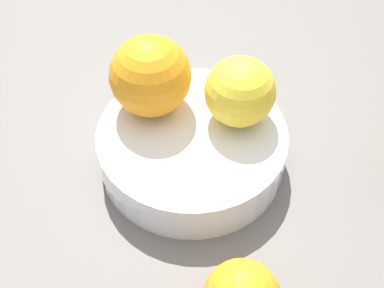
% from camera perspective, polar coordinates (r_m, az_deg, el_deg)
% --- Properties ---
extents(ground_plane, '(1.10, 1.10, 0.02)m').
position_cam_1_polar(ground_plane, '(0.55, 0.00, -2.54)').
color(ground_plane, '#66605B').
extents(fruit_bowl, '(0.19, 0.19, 0.05)m').
position_cam_1_polar(fruit_bowl, '(0.52, 0.00, -0.41)').
color(fruit_bowl, white).
rests_on(fruit_bowl, ground_plane).
extents(orange_in_bowl_0, '(0.08, 0.08, 0.08)m').
position_cam_1_polar(orange_in_bowl_0, '(0.50, -4.66, 7.53)').
color(orange_in_bowl_0, orange).
rests_on(orange_in_bowl_0, fruit_bowl).
extents(orange_in_bowl_1, '(0.07, 0.07, 0.07)m').
position_cam_1_polar(orange_in_bowl_1, '(0.50, 5.36, 5.81)').
color(orange_in_bowl_1, yellow).
rests_on(orange_in_bowl_1, fruit_bowl).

